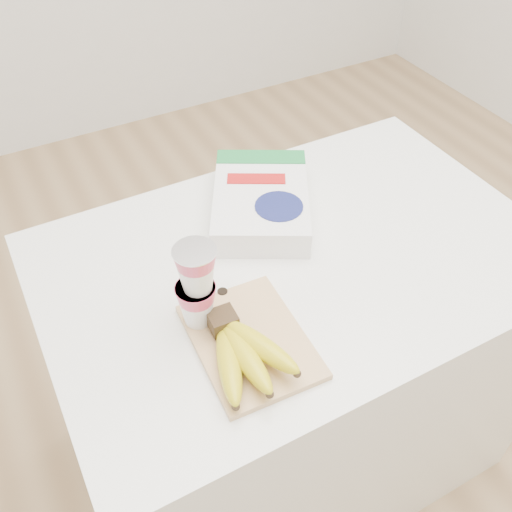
{
  "coord_description": "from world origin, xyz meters",
  "views": [
    {
      "loc": [
        -0.48,
        -0.71,
        1.6
      ],
      "look_at": [
        -0.1,
        0.0,
        0.83
      ],
      "focal_mm": 40.0,
      "sensor_mm": 36.0,
      "label": 1
    }
  ],
  "objects_px": {
    "table": "(291,367)",
    "cereal_box": "(261,201)",
    "bananas": "(243,352)",
    "yogurt_stack": "(196,284)",
    "cutting_board": "(250,341)"
  },
  "relations": [
    {
      "from": "cutting_board",
      "to": "table",
      "type": "bearing_deg",
      "value": 41.18
    },
    {
      "from": "table",
      "to": "bananas",
      "type": "bearing_deg",
      "value": -140.08
    },
    {
      "from": "table",
      "to": "cutting_board",
      "type": "relative_size",
      "value": 4.11
    },
    {
      "from": "bananas",
      "to": "cereal_box",
      "type": "bearing_deg",
      "value": 57.21
    },
    {
      "from": "cutting_board",
      "to": "yogurt_stack",
      "type": "height_order",
      "value": "yogurt_stack"
    },
    {
      "from": "bananas",
      "to": "cereal_box",
      "type": "height_order",
      "value": "bananas"
    },
    {
      "from": "cutting_board",
      "to": "yogurt_stack",
      "type": "relative_size",
      "value": 1.48
    },
    {
      "from": "table",
      "to": "bananas",
      "type": "relative_size",
      "value": 5.25
    },
    {
      "from": "yogurt_stack",
      "to": "cereal_box",
      "type": "distance_m",
      "value": 0.35
    },
    {
      "from": "table",
      "to": "bananas",
      "type": "xyz_separation_m",
      "value": [
        -0.23,
        -0.19,
        0.43
      ]
    },
    {
      "from": "table",
      "to": "cutting_board",
      "type": "distance_m",
      "value": 0.47
    },
    {
      "from": "table",
      "to": "cereal_box",
      "type": "xyz_separation_m",
      "value": [
        -0.0,
        0.16,
        0.43
      ]
    },
    {
      "from": "table",
      "to": "bananas",
      "type": "height_order",
      "value": "bananas"
    },
    {
      "from": "cutting_board",
      "to": "cereal_box",
      "type": "distance_m",
      "value": 0.37
    },
    {
      "from": "bananas",
      "to": "yogurt_stack",
      "type": "height_order",
      "value": "yogurt_stack"
    }
  ]
}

